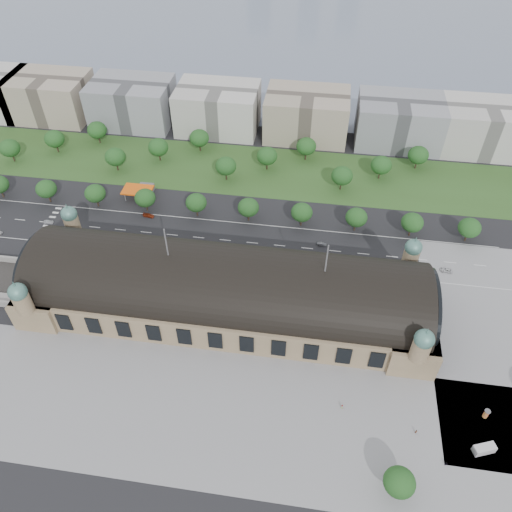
# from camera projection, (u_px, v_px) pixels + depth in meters

# --- Properties ---
(ground) EXTENTS (900.00, 900.00, 0.00)m
(ground) POSITION_uv_depth(u_px,v_px,m) (227.00, 308.00, 190.89)
(ground) COLOR black
(ground) RESTS_ON ground
(station) EXTENTS (150.00, 48.40, 44.30)m
(station) POSITION_uv_depth(u_px,v_px,m) (226.00, 290.00, 183.75)
(station) COLOR #98805E
(station) RESTS_ON ground
(plaza_south) EXTENTS (190.00, 48.00, 0.12)m
(plaza_south) POSITION_uv_depth(u_px,v_px,m) (232.00, 417.00, 158.52)
(plaza_south) COLOR gray
(plaza_south) RESTS_ON ground
(plaza_east) EXTENTS (56.00, 100.00, 0.12)m
(plaza_east) POSITION_uv_depth(u_px,v_px,m) (507.00, 340.00, 180.12)
(plaza_east) COLOR gray
(plaza_east) RESTS_ON ground
(road_slab) EXTENTS (260.00, 26.00, 0.10)m
(road_slab) POSITION_uv_depth(u_px,v_px,m) (199.00, 238.00, 220.03)
(road_slab) COLOR black
(road_slab) RESTS_ON ground
(grass_belt) EXTENTS (300.00, 45.00, 0.10)m
(grass_belt) POSITION_uv_depth(u_px,v_px,m) (232.00, 169.00, 258.66)
(grass_belt) COLOR #305220
(grass_belt) RESTS_ON ground
(petrol_station) EXTENTS (14.00, 13.00, 5.05)m
(petrol_station) POSITION_uv_depth(u_px,v_px,m) (142.00, 189.00, 240.95)
(petrol_station) COLOR #EB590D
(petrol_station) RESTS_ON ground
(lake) EXTENTS (700.00, 320.00, 0.08)m
(lake) POSITION_uv_depth(u_px,v_px,m) (296.00, 28.00, 403.02)
(lake) COLOR slate
(lake) RESTS_ON ground
(office_1) EXTENTS (45.00, 32.00, 24.00)m
(office_1) POSITION_uv_depth(u_px,v_px,m) (50.00, 97.00, 290.82)
(office_1) COLOR tan
(office_1) RESTS_ON ground
(office_2) EXTENTS (45.00, 32.00, 24.00)m
(office_2) POSITION_uv_depth(u_px,v_px,m) (132.00, 102.00, 285.60)
(office_2) COLOR gray
(office_2) RESTS_ON ground
(office_3) EXTENTS (45.00, 32.00, 24.00)m
(office_3) POSITION_uv_depth(u_px,v_px,m) (218.00, 108.00, 280.37)
(office_3) COLOR beige
(office_3) RESTS_ON ground
(office_4) EXTENTS (45.00, 32.00, 24.00)m
(office_4) POSITION_uv_depth(u_px,v_px,m) (307.00, 115.00, 275.14)
(office_4) COLOR tan
(office_4) RESTS_ON ground
(office_5) EXTENTS (45.00, 32.00, 24.00)m
(office_5) POSITION_uv_depth(u_px,v_px,m) (399.00, 121.00, 269.91)
(office_5) COLOR gray
(office_5) RESTS_ON ground
(office_6) EXTENTS (45.00, 32.00, 24.00)m
(office_6) POSITION_uv_depth(u_px,v_px,m) (485.00, 128.00, 265.21)
(office_6) COLOR beige
(office_6) RESTS_ON ground
(tree_row_1) EXTENTS (9.60, 9.60, 11.52)m
(tree_row_1) POSITION_uv_depth(u_px,v_px,m) (46.00, 189.00, 233.50)
(tree_row_1) COLOR #2D2116
(tree_row_1) RESTS_ON ground
(tree_row_2) EXTENTS (9.60, 9.60, 11.52)m
(tree_row_2) POSITION_uv_depth(u_px,v_px,m) (95.00, 193.00, 230.99)
(tree_row_2) COLOR #2D2116
(tree_row_2) RESTS_ON ground
(tree_row_3) EXTENTS (9.60, 9.60, 11.52)m
(tree_row_3) POSITION_uv_depth(u_px,v_px,m) (145.00, 198.00, 228.48)
(tree_row_3) COLOR #2D2116
(tree_row_3) RESTS_ON ground
(tree_row_4) EXTENTS (9.60, 9.60, 11.52)m
(tree_row_4) POSITION_uv_depth(u_px,v_px,m) (196.00, 203.00, 225.97)
(tree_row_4) COLOR #2D2116
(tree_row_4) RESTS_ON ground
(tree_row_5) EXTENTS (9.60, 9.60, 11.52)m
(tree_row_5) POSITION_uv_depth(u_px,v_px,m) (248.00, 207.00, 223.46)
(tree_row_5) COLOR #2D2116
(tree_row_5) RESTS_ON ground
(tree_row_6) EXTENTS (9.60, 9.60, 11.52)m
(tree_row_6) POSITION_uv_depth(u_px,v_px,m) (302.00, 212.00, 220.95)
(tree_row_6) COLOR #2D2116
(tree_row_6) RESTS_ON ground
(tree_row_7) EXTENTS (9.60, 9.60, 11.52)m
(tree_row_7) POSITION_uv_depth(u_px,v_px,m) (356.00, 217.00, 218.44)
(tree_row_7) COLOR #2D2116
(tree_row_7) RESTS_ON ground
(tree_row_8) EXTENTS (9.60, 9.60, 11.52)m
(tree_row_8) POSITION_uv_depth(u_px,v_px,m) (412.00, 223.00, 215.93)
(tree_row_8) COLOR #2D2116
(tree_row_8) RESTS_ON ground
(tree_row_9) EXTENTS (9.60, 9.60, 11.52)m
(tree_row_9) POSITION_uv_depth(u_px,v_px,m) (470.00, 228.00, 213.42)
(tree_row_9) COLOR #2D2116
(tree_row_9) RESTS_ON ground
(tree_belt_0) EXTENTS (10.40, 10.40, 12.48)m
(tree_belt_0) POSITION_uv_depth(u_px,v_px,m) (10.00, 148.00, 257.98)
(tree_belt_0) COLOR #2D2116
(tree_belt_0) RESTS_ON ground
(tree_belt_1) EXTENTS (10.40, 10.40, 12.48)m
(tree_belt_1) POSITION_uv_depth(u_px,v_px,m) (54.00, 139.00, 264.53)
(tree_belt_1) COLOR #2D2116
(tree_belt_1) RESTS_ON ground
(tree_belt_2) EXTENTS (10.40, 10.40, 12.48)m
(tree_belt_2) POSITION_uv_depth(u_px,v_px,m) (97.00, 130.00, 271.09)
(tree_belt_2) COLOR #2D2116
(tree_belt_2) RESTS_ON ground
(tree_belt_3) EXTENTS (10.40, 10.40, 12.48)m
(tree_belt_3) POSITION_uv_depth(u_px,v_px,m) (115.00, 157.00, 252.02)
(tree_belt_3) COLOR #2D2116
(tree_belt_3) RESTS_ON ground
(tree_belt_4) EXTENTS (10.40, 10.40, 12.48)m
(tree_belt_4) POSITION_uv_depth(u_px,v_px,m) (158.00, 147.00, 258.57)
(tree_belt_4) COLOR #2D2116
(tree_belt_4) RESTS_ON ground
(tree_belt_5) EXTENTS (10.40, 10.40, 12.48)m
(tree_belt_5) POSITION_uv_depth(u_px,v_px,m) (199.00, 138.00, 265.13)
(tree_belt_5) COLOR #2D2116
(tree_belt_5) RESTS_ON ground
(tree_belt_6) EXTENTS (10.40, 10.40, 12.48)m
(tree_belt_6) POSITION_uv_depth(u_px,v_px,m) (226.00, 166.00, 246.06)
(tree_belt_6) COLOR #2D2116
(tree_belt_6) RESTS_ON ground
(tree_belt_7) EXTENTS (10.40, 10.40, 12.48)m
(tree_belt_7) POSITION_uv_depth(u_px,v_px,m) (267.00, 156.00, 252.61)
(tree_belt_7) COLOR #2D2116
(tree_belt_7) RESTS_ON ground
(tree_belt_8) EXTENTS (10.40, 10.40, 12.48)m
(tree_belt_8) POSITION_uv_depth(u_px,v_px,m) (306.00, 146.00, 259.17)
(tree_belt_8) COLOR #2D2116
(tree_belt_8) RESTS_ON ground
(tree_belt_9) EXTENTS (10.40, 10.40, 12.48)m
(tree_belt_9) POSITION_uv_depth(u_px,v_px,m) (342.00, 176.00, 240.10)
(tree_belt_9) COLOR #2D2116
(tree_belt_9) RESTS_ON ground
(tree_belt_10) EXTENTS (10.40, 10.40, 12.48)m
(tree_belt_10) POSITION_uv_depth(u_px,v_px,m) (381.00, 165.00, 246.65)
(tree_belt_10) COLOR #2D2116
(tree_belt_10) RESTS_ON ground
(tree_belt_11) EXTENTS (10.40, 10.40, 12.48)m
(tree_belt_11) POSITION_uv_depth(u_px,v_px,m) (418.00, 155.00, 253.21)
(tree_belt_11) COLOR #2D2116
(tree_belt_11) RESTS_ON ground
(tree_plaza_s) EXTENTS (9.00, 9.00, 10.64)m
(tree_plaza_s) POSITION_uv_depth(u_px,v_px,m) (399.00, 482.00, 137.18)
(tree_plaza_s) COLOR #2D2116
(tree_plaza_s) RESTS_ON ground
(traffic_car_1) EXTENTS (4.38, 1.57, 1.44)m
(traffic_car_1) POSITION_uv_depth(u_px,v_px,m) (48.00, 222.00, 226.57)
(traffic_car_1) COLOR gray
(traffic_car_1) RESTS_ON ground
(traffic_car_2) EXTENTS (5.04, 2.55, 1.37)m
(traffic_car_2) POSITION_uv_depth(u_px,v_px,m) (99.00, 243.00, 216.61)
(traffic_car_2) COLOR black
(traffic_car_2) RESTS_ON ground
(traffic_car_3) EXTENTS (5.44, 2.67, 1.52)m
(traffic_car_3) POSITION_uv_depth(u_px,v_px,m) (149.00, 215.00, 229.93)
(traffic_car_3) COLOR maroon
(traffic_car_3) RESTS_ON ground
(traffic_car_4) EXTENTS (3.85, 1.60, 1.30)m
(traffic_car_4) POSITION_uv_depth(u_px,v_px,m) (245.00, 256.00, 210.70)
(traffic_car_4) COLOR #192448
(traffic_car_4) RESTS_ON ground
(traffic_car_5) EXTENTS (4.37, 1.96, 1.39)m
(traffic_car_5) POSITION_uv_depth(u_px,v_px,m) (322.00, 244.00, 215.81)
(traffic_car_5) COLOR #53545A
(traffic_car_5) RESTS_ON ground
(traffic_car_6) EXTENTS (4.86, 2.50, 1.31)m
(traffic_car_6) POSITION_uv_depth(u_px,v_px,m) (446.00, 270.00, 204.57)
(traffic_car_6) COLOR silver
(traffic_car_6) RESTS_ON ground
(parked_car_0) EXTENTS (4.35, 3.02, 1.36)m
(parked_car_0) POSITION_uv_depth(u_px,v_px,m) (102.00, 252.00, 212.47)
(parked_car_0) COLOR black
(parked_car_0) RESTS_ON ground
(parked_car_1) EXTENTS (6.25, 4.77, 1.58)m
(parked_car_1) POSITION_uv_depth(u_px,v_px,m) (72.00, 244.00, 215.76)
(parked_car_1) COLOR maroon
(parked_car_1) RESTS_ON ground
(parked_car_2) EXTENTS (5.64, 4.36, 1.53)m
(parked_car_2) POSITION_uv_depth(u_px,v_px,m) (115.00, 255.00, 210.78)
(parked_car_2) COLOR #1B1C4C
(parked_car_2) RESTS_ON ground
(parked_car_3) EXTENTS (4.93, 3.40, 1.56)m
(parked_car_3) POSITION_uv_depth(u_px,v_px,m) (132.00, 257.00, 210.13)
(parked_car_3) COLOR #53555A
(parked_car_3) RESTS_ON ground
(parked_car_4) EXTENTS (4.23, 2.72, 1.32)m
(parked_car_4) POSITION_uv_depth(u_px,v_px,m) (111.00, 254.00, 211.64)
(parked_car_4) COLOR white
(parked_car_4) RESTS_ON ground
(parked_car_5) EXTENTS (5.21, 4.08, 1.32)m
(parked_car_5) POSITION_uv_depth(u_px,v_px,m) (136.00, 251.00, 212.88)
(parked_car_5) COLOR gray
(parked_car_5) RESTS_ON ground
(parked_car_6) EXTENTS (5.43, 3.70, 1.46)m
(parked_car_6) POSITION_uv_depth(u_px,v_px,m) (196.00, 257.00, 210.06)
(parked_car_6) COLOR black
(parked_car_6) RESTS_ON ground
(bus_west) EXTENTS (11.17, 2.72, 3.10)m
(bus_west) POSITION_uv_depth(u_px,v_px,m) (201.00, 245.00, 214.42)
(bus_west) COLOR red
(bus_west) RESTS_ON ground
(bus_mid) EXTENTS (13.38, 4.06, 3.67)m
(bus_mid) POSITION_uv_depth(u_px,v_px,m) (236.00, 255.00, 209.56)
(bus_mid) COLOR beige
(bus_mid) RESTS_ON ground
(bus_east) EXTENTS (10.81, 3.19, 2.97)m
(bus_east) POSITION_uv_depth(u_px,v_px,m) (327.00, 266.00, 205.24)
(bus_east) COLOR silver
(bus_east) RESTS_ON ground
(van_south) EXTENTS (7.11, 4.81, 2.86)m
(van_south) POSITION_uv_depth(u_px,v_px,m) (483.00, 449.00, 149.46)
(van_south) COLOR silver
(van_south) RESTS_ON ground
(advertising_column) EXTENTS (1.88, 1.88, 3.56)m
(advertising_column) POSITION_uv_depth(u_px,v_px,m) (486.00, 414.00, 157.29)
(advertising_column) COLOR #E03844
(advertising_column) RESTS_ON ground
(pedestrian_0) EXTENTS (1.00, 0.77, 1.82)m
(pedestrian_0) POSITION_uv_depth(u_px,v_px,m) (342.00, 407.00, 160.09)
(pedestrian_0) COLOR gray
(pedestrian_0) RESTS_ON ground
(pedestrian_1) EXTENTS (0.78, 0.77, 1.81)m
(pedestrian_1) POSITION_uv_depth(u_px,v_px,m) (416.00, 432.00, 153.97)
(pedestrian_1) COLOR gray
(pedestrian_1) RESTS_ON ground
(pedestrian_4) EXTENTS (1.13, 1.05, 1.67)m
(pedestrian_4) POSITION_uv_depth(u_px,v_px,m) (446.00, 464.00, 146.87)
(pedestrian_4) COLOR gray
(pedestrian_4) RESTS_ON ground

